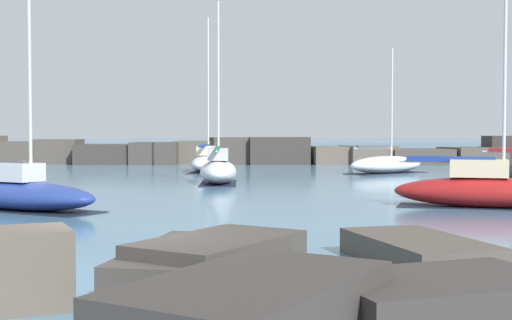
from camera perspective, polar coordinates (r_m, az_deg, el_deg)
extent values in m
plane|color=teal|center=(13.12, -11.16, -10.01)|extent=(600.00, 600.00, 0.00)
cube|color=teal|center=(122.28, -1.74, 0.96)|extent=(400.00, 116.00, 0.01)
cube|color=#4C443D|center=(65.97, -18.56, 0.57)|extent=(3.50, 4.22, 1.94)
cube|color=#4C443D|center=(65.04, -15.55, 0.67)|extent=(3.88, 3.63, 2.13)
cube|color=#383330|center=(63.60, -11.79, 0.47)|extent=(5.55, 5.53, 1.69)
cube|color=#423D38|center=(62.21, -7.97, 0.55)|extent=(4.23, 4.53, 1.89)
cube|color=brown|center=(63.10, -4.63, 0.63)|extent=(4.11, 4.59, 1.99)
cube|color=#423D38|center=(62.46, -2.00, 0.76)|extent=(4.24, 4.82, 2.30)
cube|color=#383330|center=(61.76, 1.84, 0.76)|extent=(5.27, 3.68, 2.33)
cube|color=brown|center=(62.19, 5.87, 0.39)|extent=(3.91, 4.37, 1.54)
cube|color=brown|center=(62.93, 8.97, 0.42)|extent=(4.64, 5.08, 1.58)
cube|color=#4C443D|center=(63.44, 13.17, 0.29)|extent=(5.66, 5.52, 1.32)
cube|color=#4C443D|center=(64.46, 16.89, 0.34)|extent=(5.28, 5.33, 1.46)
cube|color=#423D38|center=(12.39, -3.48, -8.86)|extent=(3.33, 4.39, 0.78)
cube|color=#4C443D|center=(15.44, 12.87, -7.11)|extent=(2.91, 4.17, 0.56)
cube|color=#383330|center=(10.54, 14.69, -11.00)|extent=(3.78, 3.07, 0.75)
cube|color=#423D38|center=(12.16, -3.04, -8.54)|extent=(3.14, 3.56, 1.01)
cube|color=#383330|center=(8.96, -0.28, -12.49)|extent=(3.87, 4.41, 1.00)
cube|color=brown|center=(11.91, -19.24, -8.28)|extent=(2.23, 1.92, 1.26)
ellipsoid|color=silver|center=(38.42, -3.04, -0.95)|extent=(2.02, 5.57, 1.27)
cube|color=black|center=(38.46, -3.03, -1.87)|extent=(1.98, 5.29, 0.03)
cube|color=#B2B2B7|center=(38.10, -3.05, 0.46)|extent=(1.09, 1.68, 0.64)
cylinder|color=silver|center=(38.87, -3.03, 6.36)|extent=(0.12, 0.12, 8.59)
cylinder|color=#BCBCC1|center=(37.26, -3.09, 0.77)|extent=(0.14, 3.05, 0.10)
cube|color=#1E664C|center=(37.26, -3.09, 0.93)|extent=(0.23, 2.60, 0.20)
ellipsoid|color=white|center=(48.68, 10.40, -0.37)|extent=(6.46, 5.57, 1.16)
cube|color=black|center=(48.71, 10.40, -1.03)|extent=(6.17, 5.35, 0.03)
cylinder|color=silver|center=(49.03, 10.82, 4.56)|extent=(0.12, 0.12, 7.25)
cylinder|color=#BCBCC1|center=(47.70, 9.37, 0.95)|extent=(2.90, 2.19, 0.10)
cube|color=#4C4C51|center=(47.69, 9.37, 1.07)|extent=(2.54, 1.96, 0.20)
ellipsoid|color=maroon|center=(27.43, 18.10, -2.49)|extent=(7.04, 3.77, 1.12)
cube|color=black|center=(27.48, 18.09, -3.63)|extent=(6.70, 3.63, 0.03)
cube|color=beige|center=(27.37, 17.41, -0.64)|extent=(2.25, 1.56, 0.64)
cylinder|color=silver|center=(27.49, 19.30, 7.68)|extent=(0.12, 0.12, 8.63)
cylinder|color=#BCBCC1|center=(27.37, 15.28, -0.14)|extent=(3.60, 1.22, 0.10)
cube|color=navy|center=(27.37, 15.28, 0.07)|extent=(3.10, 1.15, 0.20)
ellipsoid|color=white|center=(50.66, -3.92, -0.24)|extent=(2.57, 8.41, 1.15)
cube|color=black|center=(50.69, -3.92, -0.87)|extent=(2.50, 7.99, 0.03)
cube|color=beige|center=(50.22, -3.99, 0.76)|extent=(1.25, 2.56, 0.64)
cylinder|color=silver|center=(51.34, -3.84, 5.91)|extent=(0.12, 0.12, 9.80)
cylinder|color=#BCBCC1|center=(48.99, -4.19, 0.99)|extent=(0.47, 4.55, 0.10)
cube|color=navy|center=(48.99, -4.19, 1.11)|extent=(0.51, 3.87, 0.20)
ellipsoid|color=navy|center=(26.66, -18.29, -2.73)|extent=(6.82, 5.03, 1.03)
cube|color=black|center=(26.71, -18.28, -3.80)|extent=(6.51, 4.83, 0.03)
cube|color=silver|center=(26.85, -18.80, -0.91)|extent=(2.29, 1.94, 0.64)
cylinder|color=silver|center=(26.31, -17.66, 7.34)|extent=(0.12, 0.12, 8.26)
sphere|color=yellow|center=(45.62, 16.48, -0.94)|extent=(0.62, 0.62, 0.62)
cylinder|color=black|center=(45.60, 16.49, -0.42)|extent=(0.04, 0.04, 0.20)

